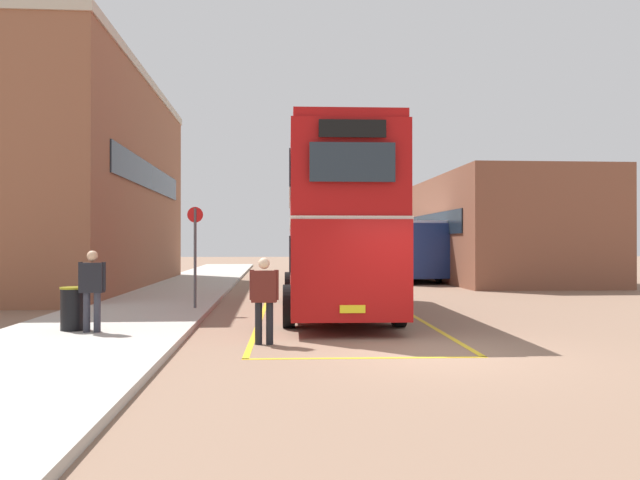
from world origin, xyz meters
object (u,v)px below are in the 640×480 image
at_px(double_decker_bus, 334,224).
at_px(litter_bin, 73,308).
at_px(pedestrian_boarding, 264,294).
at_px(single_deck_bus, 399,249).
at_px(bus_stop_sign, 195,247).
at_px(pedestrian_waiting_near, 92,285).

relative_size(double_decker_bus, litter_bin, 11.95).
xyz_separation_m(pedestrian_boarding, litter_bin, (-4.00, 1.33, -0.38)).
xyz_separation_m(single_deck_bus, pedestrian_boarding, (-6.85, -21.63, -0.67)).
xyz_separation_m(pedestrian_boarding, bus_stop_sign, (-2.02, 5.89, 0.87)).
bearing_deg(litter_bin, double_decker_bus, 36.96).
distance_m(double_decker_bus, pedestrian_boarding, 6.27).
xyz_separation_m(double_decker_bus, bus_stop_sign, (-3.92, 0.12, -0.67)).
bearing_deg(pedestrian_boarding, bus_stop_sign, 108.94).
height_order(double_decker_bus, litter_bin, double_decker_bus).
bearing_deg(litter_bin, pedestrian_waiting_near, -38.05).
height_order(single_deck_bus, pedestrian_boarding, single_deck_bus).
relative_size(pedestrian_boarding, litter_bin, 1.86).
bearing_deg(pedestrian_boarding, pedestrian_waiting_near, 164.79).
height_order(double_decker_bus, pedestrian_boarding, double_decker_bus).
distance_m(single_deck_bus, bus_stop_sign, 18.07).
bearing_deg(double_decker_bus, bus_stop_sign, 178.25).
bearing_deg(pedestrian_boarding, double_decker_bus, 71.79).
height_order(single_deck_bus, bus_stop_sign, single_deck_bus).
distance_m(pedestrian_boarding, pedestrian_waiting_near, 3.65).
xyz_separation_m(single_deck_bus, pedestrian_waiting_near, (-10.36, -20.68, -0.54)).
height_order(pedestrian_waiting_near, litter_bin, pedestrian_waiting_near).
distance_m(pedestrian_waiting_near, bus_stop_sign, 5.21).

